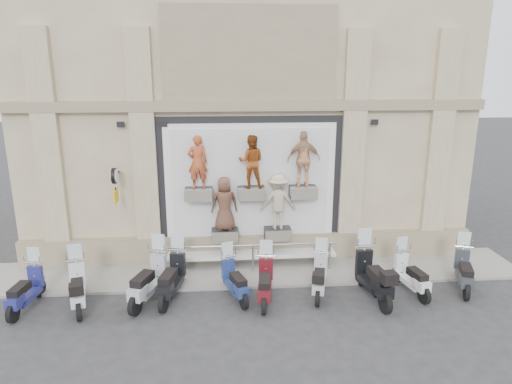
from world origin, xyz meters
The scene contains 16 objects.
ground centered at (0.00, 0.00, 0.00)m, with size 90.00×90.00×0.00m, color #2C2C2F.
sidewalk centered at (0.00, 2.10, 0.04)m, with size 16.00×2.20×0.08m, color gray.
building centered at (0.00, 7.00, 6.00)m, with size 14.00×8.60×12.00m, color beige, non-canonical shape.
shop_vitrine centered at (0.10, 2.75, 2.36)m, with size 5.60×0.83×4.30m.
guard_rail centered at (0.00, 2.00, 0.47)m, with size 5.06×0.10×0.93m, color #9EA0A5, non-canonical shape.
clock_sign_bracket centered at (-3.90, 2.47, 2.80)m, with size 0.10×0.80×1.02m.
scooter_a centered at (-5.84, 0.42, 0.71)m, with size 0.51×1.76×1.43m, color navy, non-canonical shape.
scooter_b centered at (-4.55, 0.38, 0.75)m, with size 0.54×1.84×1.50m, color silver, non-canonical shape.
scooter_c centered at (-2.82, 0.56, 0.81)m, with size 0.58×2.00×1.63m, color #9FA3AC, non-canonical shape.
scooter_d centered at (-2.23, 0.67, 0.80)m, with size 0.57×1.96×1.59m, color black, non-canonical shape.
scooter_e centered at (-0.58, 0.55, 0.69)m, with size 0.49×1.69×1.38m, color navy, non-canonical shape.
scooter_f centered at (0.19, 0.32, 0.74)m, with size 0.53×1.81×1.47m, color #4E0D14, non-canonical shape.
scooter_g centered at (1.68, 0.56, 0.71)m, with size 0.51×1.74×1.41m, color #A7A9AE, non-canonical shape.
scooter_h centered at (3.03, 0.25, 0.86)m, with size 0.61×2.11×1.71m, color black, non-canonical shape.
scooter_i centered at (4.17, 0.48, 0.70)m, with size 0.50×1.73×1.40m, color silver, non-canonical shape.
scooter_j centered at (5.70, 0.56, 0.73)m, with size 0.53×1.80×1.47m, color #292D32, non-canonical shape.
Camera 1 is at (-0.91, -10.41, 5.86)m, focal length 32.00 mm.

